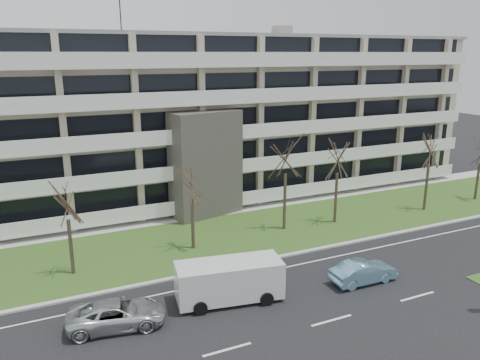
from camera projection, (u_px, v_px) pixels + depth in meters
name	position (u px, v px, depth m)	size (l,w,h in m)	color
ground	(332.00, 320.00, 24.65)	(160.00, 160.00, 0.00)	black
grass_verge	(232.00, 235.00, 36.03)	(90.00, 10.00, 0.06)	#2B4D19
curb	(262.00, 260.00, 31.64)	(90.00, 0.35, 0.12)	#B2B2AD
sidewalk	(207.00, 214.00, 40.84)	(90.00, 2.00, 0.08)	#B2B2AD
lane_edge_line	(272.00, 270.00, 30.34)	(90.00, 0.12, 0.01)	white
apartment_building	(180.00, 118.00, 44.82)	(60.50, 15.10, 18.75)	#BCAA92
silver_pickup	(117.00, 314.00, 23.94)	(2.29, 4.97, 1.38)	silver
blue_sedan	(363.00, 272.00, 28.59)	(1.47, 4.21, 1.39)	#7BB4D5
white_van	(231.00, 278.00, 26.35)	(6.26, 3.20, 2.32)	silver
tree_2	(66.00, 198.00, 28.51)	(3.27, 3.27, 6.54)	#382B21
tree_3	(191.00, 178.00, 32.32)	(3.37, 3.37, 6.74)	#382B21
tree_4	(286.00, 151.00, 35.70)	(4.10, 4.10, 8.19)	#382B21
tree_5	(338.00, 153.00, 37.31)	(3.78, 3.78, 7.56)	#382B21
tree_6	(431.00, 145.00, 40.42)	(3.80, 3.80, 7.59)	#382B21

